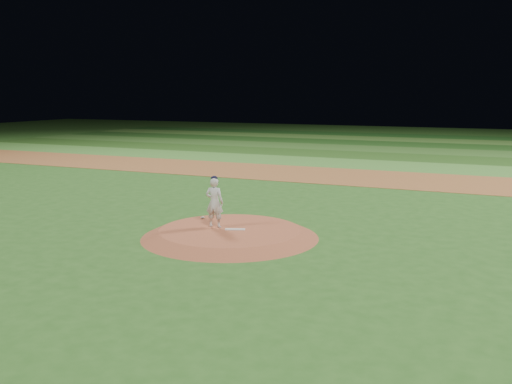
{
  "coord_description": "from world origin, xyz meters",
  "views": [
    {
      "loc": [
        7.68,
        -15.42,
        4.45
      ],
      "look_at": [
        0.0,
        2.0,
        1.1
      ],
      "focal_mm": 40.0,
      "sensor_mm": 36.0,
      "label": 1
    }
  ],
  "objects_px": {
    "pitching_rubber": "(235,229)",
    "rosin_bag": "(203,218)",
    "pitchers_mound": "(230,233)",
    "pitcher_on_mound": "(215,202)"
  },
  "relations": [
    {
      "from": "pitchers_mound",
      "to": "rosin_bag",
      "type": "bearing_deg",
      "value": 147.39
    },
    {
      "from": "pitchers_mound",
      "to": "pitching_rubber",
      "type": "relative_size",
      "value": 8.91
    },
    {
      "from": "pitching_rubber",
      "to": "rosin_bag",
      "type": "bearing_deg",
      "value": 128.4
    },
    {
      "from": "pitchers_mound",
      "to": "pitching_rubber",
      "type": "height_order",
      "value": "pitching_rubber"
    },
    {
      "from": "pitching_rubber",
      "to": "rosin_bag",
      "type": "height_order",
      "value": "rosin_bag"
    },
    {
      "from": "pitching_rubber",
      "to": "pitcher_on_mound",
      "type": "relative_size",
      "value": 0.38
    },
    {
      "from": "rosin_bag",
      "to": "pitching_rubber",
      "type": "bearing_deg",
      "value": -30.11
    },
    {
      "from": "pitcher_on_mound",
      "to": "pitchers_mound",
      "type": "bearing_deg",
      "value": -5.56
    },
    {
      "from": "pitchers_mound",
      "to": "pitcher_on_mound",
      "type": "bearing_deg",
      "value": 174.44
    },
    {
      "from": "pitchers_mound",
      "to": "rosin_bag",
      "type": "xyz_separation_m",
      "value": [
        -1.5,
        0.96,
        0.16
      ]
    }
  ]
}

